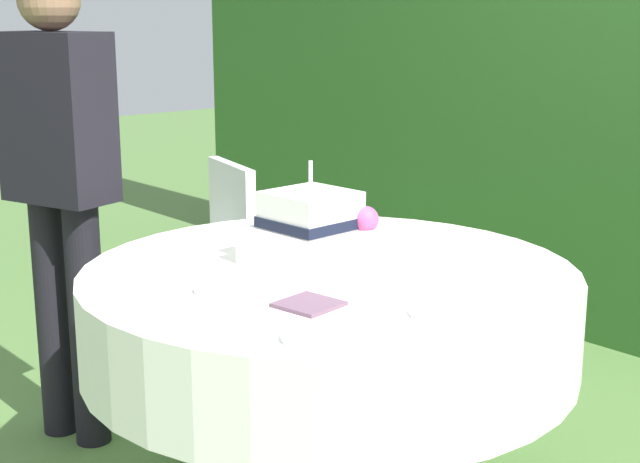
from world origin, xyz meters
name	(u,v)px	position (x,y,z in m)	size (l,w,h in m)	color
cake_table	(329,315)	(0.00, 0.00, 0.64)	(1.37, 1.37, 0.77)	#4C4C51
wedding_cake	(312,232)	(-0.07, 0.00, 0.87)	(0.31, 0.31, 0.29)	white
serving_plate_near	(218,289)	(-0.03, -0.35, 0.78)	(0.12, 0.12, 0.01)	white
serving_plate_far	(312,337)	(0.39, -0.40, 0.78)	(0.14, 0.14, 0.01)	white
serving_plate_left	(433,312)	(0.45, -0.08, 0.78)	(0.11, 0.11, 0.01)	white
serving_plate_right	(360,225)	(-0.30, 0.41, 0.78)	(0.11, 0.11, 0.01)	white
napkin_stack	(309,304)	(0.21, -0.26, 0.78)	(0.13, 0.13, 0.01)	#6B4C60
garden_chair	(209,253)	(-1.09, 0.35, 0.54)	(0.49, 0.49, 0.89)	white
standing_person	(61,177)	(-1.01, -0.28, 0.93)	(0.40, 0.30, 1.60)	black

